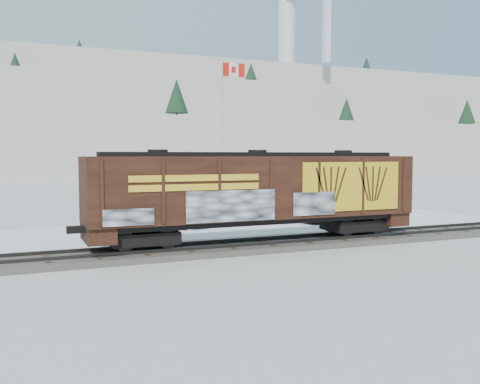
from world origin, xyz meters
name	(u,v)px	position (x,y,z in m)	size (l,w,h in m)	color
ground	(263,248)	(0.00, 0.00, 0.00)	(500.00, 500.00, 0.00)	white
rail_track	(263,245)	(0.00, 0.00, 0.15)	(50.00, 3.40, 0.43)	#59544C
parking_strip	(211,228)	(0.00, 7.50, 0.01)	(40.00, 8.00, 0.03)	white
hillside	(54,120)	(-0.05, 139.79, 14.37)	(360.00, 110.00, 93.00)	white
hopper_railcar	(257,191)	(-0.32, -0.01, 2.80)	(16.33, 3.06, 4.25)	black
flagpole	(223,159)	(3.17, 13.57, 4.25)	(2.30, 0.90, 11.51)	silver
car_silver	(127,223)	(-5.53, 5.65, 0.85)	(1.95, 4.84, 1.65)	#A2A5A9
car_white	(164,216)	(-2.90, 7.81, 0.85)	(1.74, 5.00, 1.65)	silver
car_dark	(334,212)	(8.50, 6.86, 0.74)	(2.00, 4.92, 1.43)	black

